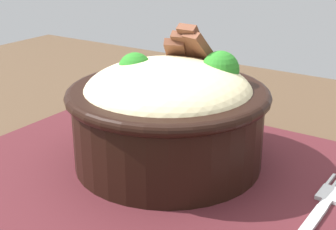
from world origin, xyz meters
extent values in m
cube|color=#4C3826|center=(0.00, 0.00, 0.74)|extent=(1.24, 0.77, 0.04)
cylinder|color=#412F20|center=(-0.56, 0.32, 0.36)|extent=(0.04, 0.04, 0.72)
cube|color=#47191E|center=(0.01, -0.03, 0.76)|extent=(0.47, 0.33, 0.00)
cylinder|color=black|center=(-0.04, -0.01, 0.80)|extent=(0.18, 0.18, 0.08)
torus|color=black|center=(-0.04, -0.01, 0.83)|extent=(0.19, 0.19, 0.01)
ellipsoid|color=beige|center=(-0.04, -0.01, 0.83)|extent=(0.23, 0.23, 0.06)
sphere|color=#287A23|center=(0.00, 0.03, 0.85)|extent=(0.04, 0.04, 0.04)
sphere|color=#287A23|center=(-0.07, -0.01, 0.85)|extent=(0.03, 0.03, 0.03)
cylinder|color=orange|center=(0.02, -0.01, 0.85)|extent=(0.02, 0.03, 0.01)
cube|color=brown|center=(-0.02, 0.04, 0.86)|extent=(0.03, 0.05, 0.05)
cube|color=brown|center=(-0.03, 0.04, 0.86)|extent=(0.02, 0.04, 0.06)
cube|color=brown|center=(-0.04, 0.04, 0.86)|extent=(0.03, 0.04, 0.05)
cube|color=brown|center=(-0.05, 0.04, 0.86)|extent=(0.03, 0.04, 0.04)
cube|color=beige|center=(0.12, -0.05, 0.76)|extent=(0.01, 0.07, 0.00)
cube|color=beige|center=(0.12, -0.01, 0.76)|extent=(0.01, 0.01, 0.00)
cube|color=beige|center=(0.12, 0.01, 0.76)|extent=(0.02, 0.03, 0.00)
cube|color=beige|center=(0.11, 0.04, 0.76)|extent=(0.00, 0.02, 0.00)
camera|label=1|loc=(0.21, -0.37, 0.97)|focal=51.64mm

